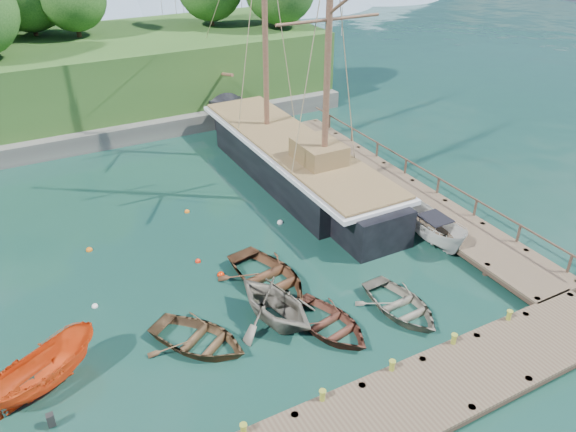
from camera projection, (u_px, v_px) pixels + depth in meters
name	position (u px, v px, depth m)	size (l,w,h in m)	color
ground	(280.00, 319.00, 24.16)	(160.00, 160.00, 0.00)	#113228
dock_near	(415.00, 399.00, 19.80)	(20.00, 3.20, 1.10)	brown
dock_east	(395.00, 187.00, 33.98)	(3.20, 24.00, 1.10)	brown
bollard_1	(322.00, 412.00, 19.86)	(0.26, 0.26, 0.45)	olive
bollard_2	(390.00, 381.00, 21.09)	(0.26, 0.26, 0.45)	olive
bollard_3	(451.00, 354.00, 22.31)	(0.26, 0.26, 0.45)	olive
bollard_4	(505.00, 330.00, 23.54)	(0.26, 0.26, 0.45)	olive
rowboat_0	(199.00, 345.00, 22.76)	(3.06, 4.28, 0.89)	brown
rowboat_1	(275.00, 321.00, 24.06)	(3.71, 4.29, 2.26)	slate
rowboat_2	(329.00, 330.00, 23.58)	(2.95, 4.13, 0.86)	#50291E
rowboat_3	(400.00, 311.00, 24.61)	(2.96, 4.15, 0.86)	slate
rowboat_4	(269.00, 284.00, 26.34)	(3.57, 5.00, 1.04)	#4F2F1C
motorboat_orange	(48.00, 387.00, 20.87)	(1.69, 4.50, 1.74)	#E04714
cabin_boat_white	(432.00, 241.00, 29.52)	(1.74, 4.63, 1.79)	beige
schooner	(293.00, 164.00, 35.46)	(4.72, 26.21, 19.01)	black
mooring_buoy_0	(95.00, 307.00, 24.88)	(0.28, 0.28, 0.28)	silver
mooring_buoy_1	(198.00, 262.00, 27.90)	(0.29, 0.29, 0.29)	red
mooring_buoy_2	(221.00, 275.00, 26.91)	(0.35, 0.35, 0.35)	red
mooring_buoy_3	(280.00, 223.00, 31.15)	(0.34, 0.34, 0.34)	silver
mooring_buoy_4	(89.00, 250.00, 28.77)	(0.33, 0.33, 0.33)	orange
mooring_buoy_5	(187.00, 212.00, 32.22)	(0.29, 0.29, 0.29)	orange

